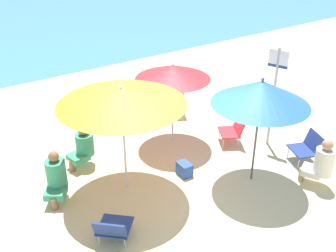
% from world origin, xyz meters
% --- Properties ---
extents(ground_plane, '(40.00, 40.00, 0.00)m').
position_xyz_m(ground_plane, '(0.00, 0.00, 0.00)').
color(ground_plane, beige).
extents(umbrella_red, '(1.59, 1.59, 1.84)m').
position_xyz_m(umbrella_red, '(1.13, 1.32, 1.63)').
color(umbrella_red, silver).
rests_on(umbrella_red, ground_plane).
extents(umbrella_orange, '(2.19, 2.19, 2.08)m').
position_xyz_m(umbrella_orange, '(-0.60, 0.34, 1.87)').
color(umbrella_orange, silver).
rests_on(umbrella_orange, ground_plane).
extents(umbrella_blue, '(1.74, 1.74, 2.09)m').
position_xyz_m(umbrella_blue, '(1.53, -0.76, 1.81)').
color(umbrella_blue, '#4C4C51').
rests_on(umbrella_blue, ground_plane).
extents(beach_chair_a, '(0.69, 0.70, 0.63)m').
position_xyz_m(beach_chair_a, '(2.89, -0.94, 0.35)').
color(beach_chair_a, navy).
rests_on(beach_chair_a, ground_plane).
extents(beach_chair_b, '(0.70, 0.72, 0.64)m').
position_xyz_m(beach_chair_b, '(2.17, 0.46, 0.35)').
color(beach_chair_b, red).
rests_on(beach_chair_b, ground_plane).
extents(beach_chair_c, '(0.77, 0.78, 0.53)m').
position_xyz_m(beach_chair_c, '(-1.45, -0.74, 0.26)').
color(beach_chair_c, navy).
rests_on(beach_chair_c, ground_plane).
extents(beach_chair_d, '(0.75, 0.76, 0.62)m').
position_xyz_m(beach_chair_d, '(1.94, 2.39, 0.32)').
color(beach_chair_d, white).
rests_on(beach_chair_d, ground_plane).
extents(person_a, '(0.53, 0.57, 0.96)m').
position_xyz_m(person_a, '(-1.76, 0.77, 0.47)').
color(person_a, '#389970').
rests_on(person_a, ground_plane).
extents(person_b, '(0.58, 0.42, 0.91)m').
position_xyz_m(person_b, '(-0.93, 1.50, 0.46)').
color(person_b, '#389970').
rests_on(person_b, ground_plane).
extents(person_c, '(0.49, 0.58, 1.00)m').
position_xyz_m(person_c, '(2.40, -1.61, 0.51)').
color(person_c, silver).
rests_on(person_c, ground_plane).
extents(warning_sign, '(0.17, 0.40, 2.20)m').
position_xyz_m(warning_sign, '(2.79, 0.01, 1.40)').
color(warning_sign, '#ADADB2').
rests_on(warning_sign, ground_plane).
extents(beach_bag, '(0.23, 0.31, 0.26)m').
position_xyz_m(beach_bag, '(0.54, 0.08, 0.13)').
color(beach_bag, '#2D519E').
rests_on(beach_bag, ground_plane).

